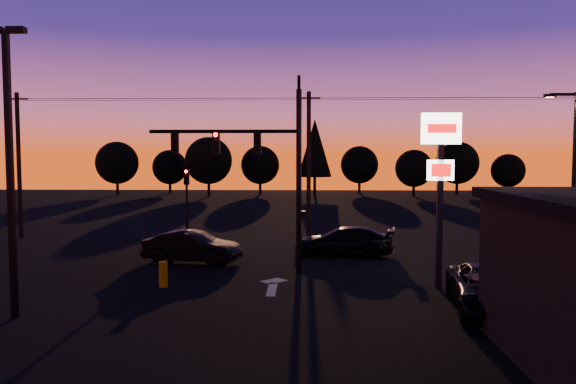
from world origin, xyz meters
The scene contains 23 objects.
ground centered at (0.00, 0.00, 0.00)m, with size 120.00×120.00×0.00m, color black.
lane_arrow centered at (0.50, 1.67, 0.01)m, with size 1.20×3.10×0.01m.
traffic_signal_mast centered at (-0.10, 3.99, 4.94)m, with size 6.79×0.52×8.58m.
secondary_signal centered at (-5.00, 11.49, 2.86)m, with size 0.30×0.31×4.35m.
parking_lot_light centered at (-7.50, -3.00, 5.27)m, with size 1.25×0.30×9.14m.
pylon_sign centered at (7.00, 1.50, 4.91)m, with size 1.50×0.28×6.80m.
streetlight centered at (13.91, 5.50, 4.42)m, with size 1.55×0.35×8.00m.
utility_pole_0 centered at (-16.00, 14.00, 4.59)m, with size 1.40×0.26×9.00m.
utility_pole_1 centered at (2.00, 14.00, 4.59)m, with size 1.40×0.26×9.00m.
power_wires centered at (2.00, 14.00, 8.57)m, with size 36.00×1.22×0.07m.
bollard centered at (-3.80, 1.28, 0.50)m, with size 0.33×0.33×1.00m, color #B47F04.
tree_0 centered at (-22.00, 50.00, 4.06)m, with size 5.36×5.36×6.74m.
tree_1 centered at (-16.00, 53.00, 3.43)m, with size 4.54×4.54×5.71m.
tree_2 centered at (-10.00, 48.00, 4.37)m, with size 5.77×5.78×7.26m.
tree_3 centered at (-4.00, 52.00, 3.75)m, with size 4.95×4.95×6.22m.
tree_4 centered at (3.00, 49.00, 5.93)m, with size 4.18×4.18×9.50m.
tree_5 centered at (9.00, 54.00, 3.75)m, with size 4.95×4.95×6.22m.
tree_6 centered at (15.00, 48.00, 3.43)m, with size 4.54×4.54×5.71m.
tree_7 centered at (21.00, 51.00, 4.06)m, with size 5.36×5.36×6.74m.
tree_8 centered at (27.00, 50.00, 3.12)m, with size 4.12×4.12×5.19m.
car_mid centered at (-3.67, 6.23, 0.77)m, with size 1.62×4.66×1.53m, color black.
car_right centered at (3.79, 8.37, 0.74)m, with size 2.07×5.10×1.48m, color black.
suv_parked centered at (7.96, -1.88, 0.75)m, with size 2.48×5.38×1.49m, color black.
Camera 1 is at (1.75, -20.33, 5.25)m, focal length 35.00 mm.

